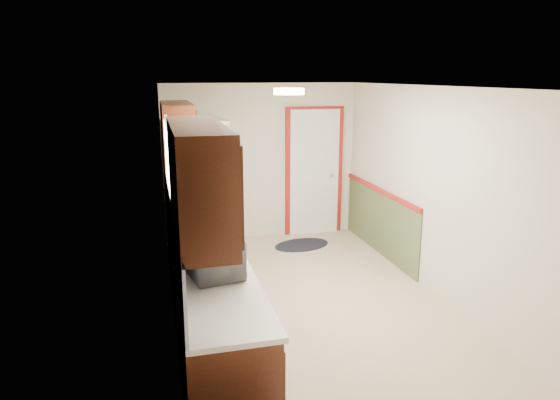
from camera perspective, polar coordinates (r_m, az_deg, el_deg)
room_shell at (r=5.39m, az=3.50°, el=-0.03°), size 3.20×5.20×2.52m
kitchen_run at (r=5.00m, az=-9.21°, el=-6.02°), size 0.63×4.00×2.20m
back_wall_trim at (r=7.82m, az=5.47°, el=2.04°), size 1.12×2.30×2.08m
ceiling_fixture at (r=4.96m, az=1.04°, el=12.31°), size 0.30×0.30×0.06m
microwave at (r=4.09m, az=-7.77°, el=-5.70°), size 0.44×0.64×0.40m
refrigerator at (r=7.22m, az=-9.30°, el=1.48°), size 0.83×0.82×1.92m
rug at (r=7.62m, az=2.50°, el=-5.14°), size 0.98×0.75×0.01m
cooktop at (r=6.58m, az=-10.24°, el=0.11°), size 0.46×0.55×0.02m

